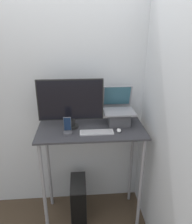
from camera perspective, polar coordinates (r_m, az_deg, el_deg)
name	(u,v)px	position (r m, az deg, el deg)	size (l,w,h in m)	color
wall_back	(89,102)	(2.44, -1.76, 2.65)	(6.00, 0.05, 2.60)	silver
wall_side_right	(163,122)	(2.03, 17.08, -2.52)	(0.05, 6.00, 2.60)	silver
desk	(91,146)	(2.29, -1.20, -8.90)	(1.08, 0.51, 1.13)	#333338
laptop	(119,114)	(2.27, 5.94, -0.61)	(0.31, 0.31, 0.38)	#4C4C51
monitor	(71,103)	(2.14, -6.65, 2.33)	(0.64, 0.14, 0.50)	black
keyboard	(97,132)	(2.11, 0.17, -5.29)	(0.32, 0.10, 0.02)	silver
mouse	(119,130)	(2.14, 5.99, -4.80)	(0.04, 0.07, 0.03)	white
cell_phone	(68,130)	(2.09, -7.42, -4.63)	(0.09, 0.09, 0.18)	#4C4C51
computer_tower	(79,199)	(2.71, -4.56, -21.75)	(0.17, 0.38, 0.47)	black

